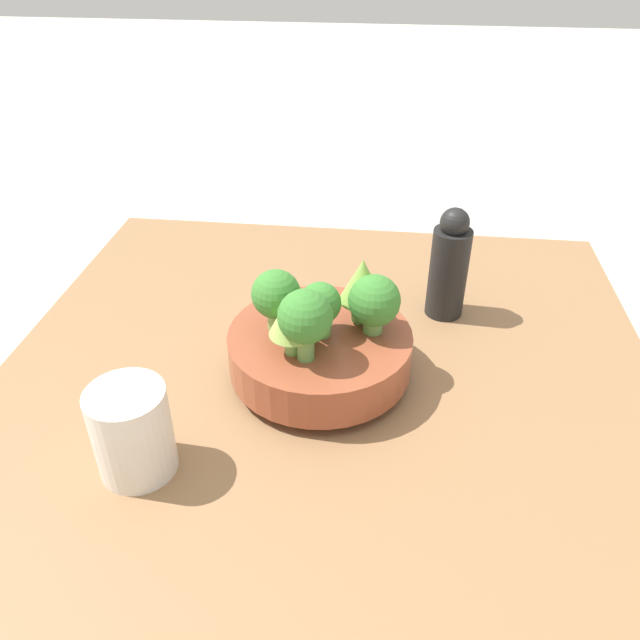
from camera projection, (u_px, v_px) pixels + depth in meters
name	position (u px, v px, depth m)	size (l,w,h in m)	color
ground_plane	(322.00, 419.00, 0.80)	(6.00, 6.00, 0.00)	beige
table	(322.00, 405.00, 0.79)	(0.92, 0.85, 0.05)	olive
bowl	(320.00, 352.00, 0.78)	(0.23, 0.23, 0.07)	brown
romanesco_piece_near	(362.00, 283.00, 0.76)	(0.06, 0.06, 0.09)	#609347
romanesco_piece_far	(292.00, 315.00, 0.70)	(0.05, 0.05, 0.08)	#6BA34C
broccoli_floret_back	(276.00, 296.00, 0.75)	(0.06, 0.06, 0.08)	#7AB256
broccoli_floret_front	(374.00, 302.00, 0.74)	(0.06, 0.06, 0.08)	#6BA34C
broccoli_floret_center	(320.00, 306.00, 0.74)	(0.05, 0.05, 0.07)	#6BA34C
broccoli_floret_left	(305.00, 318.00, 0.69)	(0.06, 0.06, 0.09)	#609347
cup	(132.00, 431.00, 0.64)	(0.08, 0.08, 0.10)	silver
pepper_mill	(449.00, 266.00, 0.88)	(0.05, 0.05, 0.17)	black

